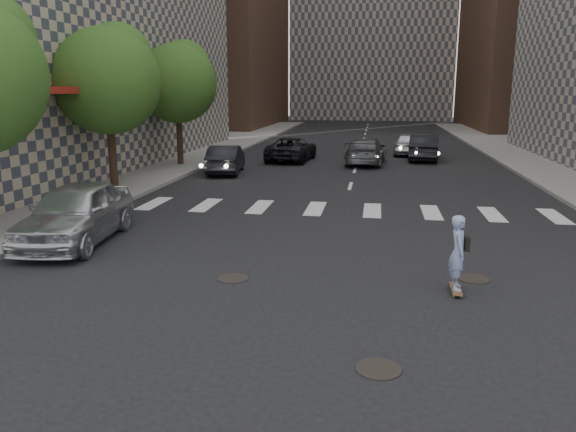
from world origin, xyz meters
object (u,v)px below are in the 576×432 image
object	(u,v)px
tree_c	(179,80)
skateboarder	(458,253)
traffic_car_b	(366,151)
traffic_car_c	(292,149)
traffic_car_a	(226,159)
traffic_car_d	(409,144)
traffic_car_e	(424,147)
tree_b	(110,76)
silver_sedan	(76,213)

from	to	relation	value
tree_c	skateboarder	world-z (taller)	tree_c
traffic_car_b	traffic_car_c	size ratio (longest dim) A/B	1.02
traffic_car_a	traffic_car_c	world-z (taller)	traffic_car_a
tree_c	traffic_car_d	bearing A→B (deg)	31.01
skateboarder	traffic_car_b	world-z (taller)	skateboarder
traffic_car_d	traffic_car_e	world-z (taller)	traffic_car_e
tree_b	silver_sedan	bearing A→B (deg)	-72.08
tree_b	traffic_car_c	size ratio (longest dim) A/B	1.34
skateboarder	traffic_car_d	size ratio (longest dim) A/B	0.39
skateboarder	traffic_car_a	xyz separation A→B (m)	(-9.18, 15.87, -0.16)
traffic_car_c	traffic_car_b	bearing A→B (deg)	173.82
tree_b	traffic_car_d	size ratio (longest dim) A/B	1.55
traffic_car_a	tree_c	bearing A→B (deg)	-42.81
tree_b	traffic_car_a	size ratio (longest dim) A/B	1.55
tree_b	silver_sedan	distance (m)	8.84
silver_sedan	traffic_car_e	xyz separation A→B (m)	(10.89, 20.45, -0.06)
tree_b	traffic_car_c	bearing A→B (deg)	63.78
traffic_car_b	traffic_car_e	world-z (taller)	traffic_car_e
tree_b	tree_c	distance (m)	8.00
traffic_car_d	skateboarder	bearing A→B (deg)	95.15
silver_sedan	traffic_car_c	size ratio (longest dim) A/B	0.99
tree_b	tree_c	bearing A→B (deg)	90.00
traffic_car_a	traffic_car_e	xyz separation A→B (m)	(10.27, 7.05, 0.07)
silver_sedan	traffic_car_e	distance (m)	23.17
silver_sedan	traffic_car_b	size ratio (longest dim) A/B	0.97
tree_b	traffic_car_e	xyz separation A→B (m)	(13.34, 12.86, -3.88)
skateboarder	traffic_car_c	xyz separation A→B (m)	(-6.66, 21.39, -0.17)
skateboarder	traffic_car_e	bearing A→B (deg)	88.12
traffic_car_b	traffic_car_d	bearing A→B (deg)	-112.77
skateboarder	traffic_car_c	bearing A→B (deg)	108.15
silver_sedan	traffic_car_a	distance (m)	13.42
skateboarder	traffic_car_a	bearing A→B (deg)	120.89
traffic_car_d	traffic_car_a	bearing A→B (deg)	51.60
skateboarder	silver_sedan	distance (m)	10.10
traffic_car_b	traffic_car_e	distance (m)	4.15
tree_c	traffic_car_b	world-z (taller)	tree_c
traffic_car_b	tree_c	bearing A→B (deg)	18.47
traffic_car_c	traffic_car_a	bearing A→B (deg)	70.48
traffic_car_b	tree_b	bearing A→B (deg)	50.97
traffic_car_c	traffic_car_e	bearing A→B (deg)	-163.90
tree_b	traffic_car_d	distance (m)	20.39
tree_c	traffic_car_c	size ratio (longest dim) A/B	1.34
tree_c	silver_sedan	xyz separation A→B (m)	(2.45, -15.59, -3.82)
traffic_car_a	skateboarder	bearing A→B (deg)	112.70
traffic_car_e	traffic_car_d	bearing A→B (deg)	-68.56
traffic_car_a	traffic_car_d	size ratio (longest dim) A/B	1.00
silver_sedan	traffic_car_b	distance (m)	19.56
silver_sedan	traffic_car_d	world-z (taller)	silver_sedan
silver_sedan	traffic_car_a	bearing A→B (deg)	81.41
traffic_car_a	traffic_car_e	world-z (taller)	traffic_car_e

